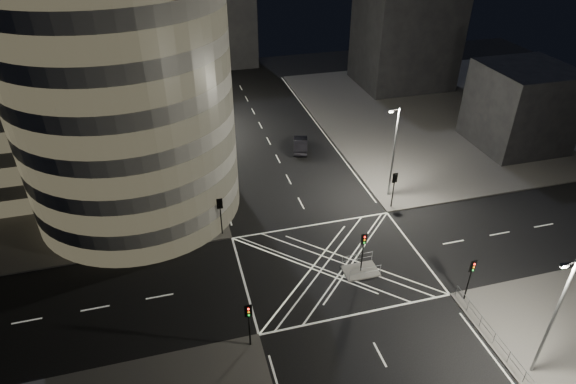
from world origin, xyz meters
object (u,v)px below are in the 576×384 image
object	(u,v)px
sedan	(301,144)
street_lamp_right_near	(554,315)
traffic_signal_nl	(249,318)
traffic_signal_island	(363,245)
street_lamp_left_far	(187,94)
traffic_signal_fl	(220,210)
traffic_signal_nr	(471,273)
traffic_signal_fr	(394,184)
street_lamp_right_far	(393,150)
street_lamp_left_near	(204,160)
central_island	(361,271)

from	to	relation	value
sedan	street_lamp_right_near	bearing A→B (deg)	116.52
traffic_signal_nl	street_lamp_right_near	distance (m)	19.78
traffic_signal_island	sedan	xyz separation A→B (m)	(1.32, 23.00, -2.12)
street_lamp_left_far	street_lamp_right_near	world-z (taller)	same
traffic_signal_fl	traffic_signal_island	distance (m)	13.62
traffic_signal_nr	street_lamp_right_near	size ratio (longest dim) A/B	0.40
street_lamp_left_far	sedan	bearing A→B (deg)	-33.69
traffic_signal_fr	traffic_signal_island	world-z (taller)	same
street_lamp_left_far	street_lamp_right_far	distance (m)	28.23
street_lamp_right_far	sedan	bearing A→B (deg)	116.09
street_lamp_left_near	street_lamp_right_far	distance (m)	19.11
street_lamp_right_far	central_island	bearing A→B (deg)	-125.30
central_island	street_lamp_right_near	xyz separation A→B (m)	(7.44, -12.50, 5.47)
street_lamp_right_far	traffic_signal_island	bearing A→B (deg)	-125.30
street_lamp_left_near	street_lamp_right_near	xyz separation A→B (m)	(18.87, -26.00, 0.00)
traffic_signal_nl	street_lamp_right_far	distance (m)	24.27
traffic_signal_nr	street_lamp_left_far	world-z (taller)	street_lamp_left_far
central_island	street_lamp_left_far	bearing A→B (deg)	109.95
traffic_signal_fr	traffic_signal_fl	bearing A→B (deg)	180.00
street_lamp_right_far	traffic_signal_fl	bearing A→B (deg)	-173.12
traffic_signal_fr	central_island	bearing A→B (deg)	-129.33
street_lamp_left_near	traffic_signal_nr	bearing A→B (deg)	-45.87
traffic_signal_fr	sedan	xyz separation A→B (m)	(-5.48, 14.70, -2.12)
street_lamp_left_near	street_lamp_right_near	world-z (taller)	same
traffic_signal_fl	street_lamp_left_far	size ratio (longest dim) A/B	0.40
traffic_signal_nl	sedan	world-z (taller)	traffic_signal_nl
traffic_signal_fl	traffic_signal_nr	bearing A→B (deg)	-37.69
traffic_signal_fl	sedan	size ratio (longest dim) A/B	0.83
traffic_signal_nl	street_lamp_left_far	xyz separation A→B (m)	(-0.64, 36.80, 2.63)
central_island	traffic_signal_island	bearing A→B (deg)	0.00
street_lamp_left_near	traffic_signal_nl	bearing A→B (deg)	-88.06
traffic_signal_island	street_lamp_right_near	size ratio (longest dim) A/B	0.40
traffic_signal_fl	traffic_signal_nr	world-z (taller)	same
traffic_signal_fr	traffic_signal_nr	distance (m)	13.60
traffic_signal_island	street_lamp_left_near	xyz separation A→B (m)	(-11.44, 13.50, 2.63)
street_lamp_left_far	traffic_signal_fl	bearing A→B (deg)	-88.43
central_island	sedan	size ratio (longest dim) A/B	0.62
street_lamp_right_far	street_lamp_right_near	world-z (taller)	same
central_island	street_lamp_right_far	bearing A→B (deg)	54.70
central_island	traffic_signal_fl	world-z (taller)	traffic_signal_fl
central_island	traffic_signal_nl	world-z (taller)	traffic_signal_nl
traffic_signal_fl	street_lamp_right_near	xyz separation A→B (m)	(18.24, -20.80, 2.63)
traffic_signal_nr	traffic_signal_island	distance (m)	8.62
traffic_signal_fl	sedan	xyz separation A→B (m)	(12.12, 14.70, -2.12)
street_lamp_left_near	street_lamp_right_far	size ratio (longest dim) A/B	1.00
traffic_signal_fl	street_lamp_left_near	distance (m)	5.86
street_lamp_right_far	traffic_signal_nl	bearing A→B (deg)	-139.09
traffic_signal_fl	traffic_signal_fr	world-z (taller)	same
traffic_signal_fr	sedan	bearing A→B (deg)	110.46
traffic_signal_nr	traffic_signal_island	xyz separation A→B (m)	(-6.80, 5.30, 0.00)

